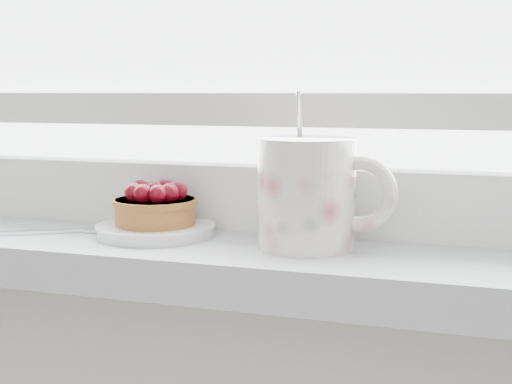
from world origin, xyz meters
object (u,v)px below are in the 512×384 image
at_px(floral_mug, 310,191).
at_px(saucer, 156,230).
at_px(raspberry_tart, 155,205).
at_px(fork, 47,231).

bearing_deg(floral_mug, saucer, 178.26).
xyz_separation_m(raspberry_tart, floral_mug, (0.17, -0.01, 0.02)).
distance_m(floral_mug, fork, 0.29).
height_order(saucer, raspberry_tart, raspberry_tart).
distance_m(saucer, floral_mug, 0.17).
distance_m(saucer, fork, 0.12).
bearing_deg(saucer, floral_mug, -1.74).
height_order(floral_mug, fork, floral_mug).
bearing_deg(raspberry_tart, fork, -168.26).
bearing_deg(raspberry_tart, floral_mug, -1.72).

